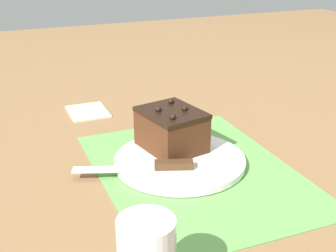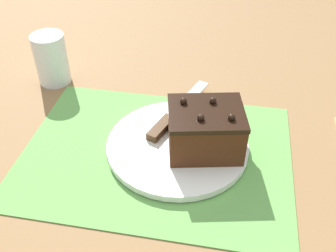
% 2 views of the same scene
% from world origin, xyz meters
% --- Properties ---
extents(ground_plane, '(3.00, 3.00, 0.00)m').
position_xyz_m(ground_plane, '(0.00, 0.00, 0.00)').
color(ground_plane, olive).
extents(placemat_woven, '(0.46, 0.34, 0.00)m').
position_xyz_m(placemat_woven, '(0.00, 0.00, 0.00)').
color(placemat_woven, '#609E4C').
rests_on(placemat_woven, ground_plane).
extents(cake_plate, '(0.25, 0.25, 0.01)m').
position_xyz_m(cake_plate, '(0.03, 0.02, 0.01)').
color(cake_plate, white).
rests_on(cake_plate, placemat_woven).
extents(chocolate_cake, '(0.14, 0.12, 0.09)m').
position_xyz_m(chocolate_cake, '(0.08, 0.01, 0.06)').
color(chocolate_cake, '#472614').
rests_on(chocolate_cake, cake_plate).
extents(serving_knife, '(0.09, 0.21, 0.01)m').
position_xyz_m(serving_knife, '(0.01, 0.08, 0.02)').
color(serving_knife, '#472D19').
rests_on(serving_knife, cake_plate).
extents(folded_napkin, '(0.11, 0.09, 0.01)m').
position_xyz_m(folded_napkin, '(0.37, 0.11, 0.00)').
color(folded_napkin, beige).
rests_on(folded_napkin, ground_plane).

